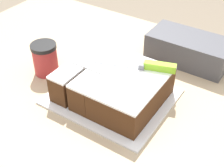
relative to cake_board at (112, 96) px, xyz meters
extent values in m
cube|color=white|center=(0.00, 0.00, 0.00)|extent=(0.34, 0.29, 0.01)
cube|color=#472814|center=(0.00, 0.05, 0.04)|extent=(0.29, 0.14, 0.08)
cube|color=white|center=(0.00, 0.05, 0.09)|extent=(0.29, 0.14, 0.01)
cube|color=#472814|center=(0.07, -0.07, 0.04)|extent=(0.15, 0.10, 0.08)
cube|color=white|center=(0.07, -0.07, 0.09)|extent=(0.15, 0.10, 0.01)
cube|color=#472814|center=(-0.11, -0.07, 0.04)|extent=(0.06, 0.09, 0.08)
cube|color=white|center=(-0.11, -0.07, 0.09)|extent=(0.06, 0.09, 0.01)
cube|color=#472814|center=(-0.04, -0.07, 0.04)|extent=(0.06, 0.09, 0.08)
cube|color=white|center=(-0.04, -0.07, 0.09)|extent=(0.06, 0.09, 0.01)
cube|color=silver|center=(-0.02, 0.04, 0.09)|extent=(0.17, 0.08, 0.00)
cube|color=slate|center=(0.06, 0.07, 0.10)|extent=(0.03, 0.04, 0.02)
cube|color=#8CCC26|center=(0.11, 0.08, 0.10)|extent=(0.09, 0.05, 0.02)
cylinder|color=#B23333|center=(-0.25, -0.01, 0.04)|extent=(0.08, 0.08, 0.09)
cylinder|color=black|center=(-0.25, -0.01, 0.10)|extent=(0.08, 0.08, 0.01)
cube|color=#47474C|center=(0.11, 0.31, 0.04)|extent=(0.27, 0.14, 0.09)
camera|label=1|loc=(0.39, -0.60, 0.61)|focal=50.00mm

